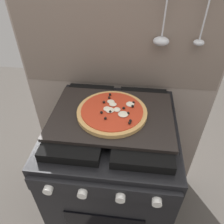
% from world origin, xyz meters
% --- Properties ---
extents(ground_plane, '(4.00, 4.00, 0.00)m').
position_xyz_m(ground_plane, '(0.00, 0.00, 0.00)').
color(ground_plane, '#4C4742').
extents(kitchen_backsplash, '(1.10, 0.09, 1.55)m').
position_xyz_m(kitchen_backsplash, '(0.00, 0.33, 0.79)').
color(kitchen_backsplash, gray).
rests_on(kitchen_backsplash, ground_plane).
extents(stove, '(0.60, 0.64, 0.90)m').
position_xyz_m(stove, '(-0.00, -0.00, 0.45)').
color(stove, black).
rests_on(stove, ground_plane).
extents(baking_tray, '(0.54, 0.38, 0.02)m').
position_xyz_m(baking_tray, '(0.00, 0.00, 0.91)').
color(baking_tray, black).
rests_on(baking_tray, stove).
extents(pizza_left, '(0.31, 0.31, 0.03)m').
position_xyz_m(pizza_left, '(-0.00, -0.00, 0.93)').
color(pizza_left, tan).
rests_on(pizza_left, baking_tray).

